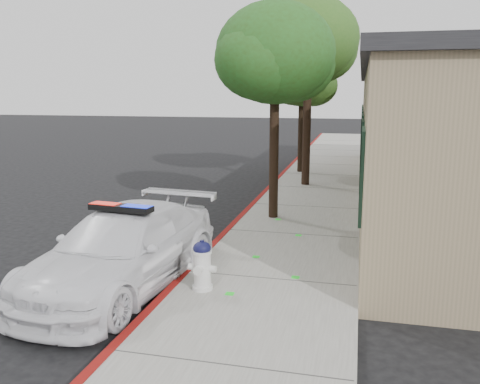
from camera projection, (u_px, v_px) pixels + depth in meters
name	position (u px, v px, depth m)	size (l,w,h in m)	color
ground	(184.00, 278.00, 9.43)	(120.00, 120.00, 0.00)	black
sidewalk	(290.00, 236.00, 11.91)	(3.20, 60.00, 0.15)	gray
red_curb	(228.00, 232.00, 12.26)	(0.14, 60.00, 0.16)	maroon
clapboard_building	(475.00, 134.00, 16.08)	(7.30, 20.89, 4.24)	#907C5E
police_car	(123.00, 249.00, 8.89)	(2.47, 5.02, 1.52)	white
fire_hydrant	(202.00, 265.00, 8.45)	(0.49, 0.42, 0.86)	white
street_tree_near	(276.00, 58.00, 12.68)	(3.03, 3.14, 5.56)	black
street_tree_mid	(309.00, 43.00, 17.32)	(3.44, 3.59, 6.57)	black
street_tree_far	(303.00, 82.00, 20.44)	(2.77, 2.60, 4.93)	black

